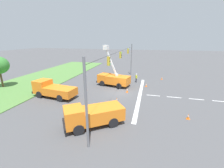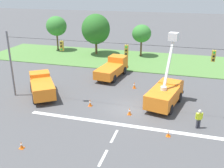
% 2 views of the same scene
% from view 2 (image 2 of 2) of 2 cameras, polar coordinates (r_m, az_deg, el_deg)
% --- Properties ---
extents(ground_plane, '(200.00, 200.00, 0.00)m').
position_cam_2_polar(ground_plane, '(26.30, 3.51, -5.53)').
color(ground_plane, '#4C4C4F').
extents(grass_verge, '(56.00, 12.00, 0.10)m').
position_cam_2_polar(grass_verge, '(42.95, 8.83, 4.88)').
color(grass_verge, '#517F3D').
rests_on(grass_verge, ground).
extents(lane_markings, '(17.60, 15.25, 0.01)m').
position_cam_2_polar(lane_markings, '(22.34, 0.85, -10.61)').
color(lane_markings, silver).
rests_on(lane_markings, ground).
extents(signal_gantry, '(26.20, 0.33, 7.20)m').
position_cam_2_polar(signal_gantry, '(24.66, 3.78, 3.74)').
color(signal_gantry, slate).
rests_on(signal_gantry, ground).
extents(tree_far_west, '(3.78, 3.48, 6.37)m').
position_cam_2_polar(tree_far_west, '(50.00, -12.02, 12.22)').
color(tree_far_west, brown).
rests_on(tree_far_west, ground).
extents(tree_west, '(4.86, 5.22, 7.07)m').
position_cam_2_polar(tree_west, '(46.16, -3.53, 11.84)').
color(tree_west, brown).
rests_on(tree_west, ground).
extents(tree_centre, '(3.21, 3.26, 5.45)m').
position_cam_2_polar(tree_centre, '(45.18, 6.46, 10.85)').
color(tree_centre, brown).
rests_on(tree_centre, ground).
extents(utility_truck_bucket_lift, '(3.64, 6.30, 7.26)m').
position_cam_2_polar(utility_truck_bucket_lift, '(27.10, 11.49, -1.91)').
color(utility_truck_bucket_lift, orange).
rests_on(utility_truck_bucket_lift, ground).
extents(utility_truck_support_near, '(5.28, 6.08, 2.19)m').
position_cam_2_polar(utility_truck_support_near, '(29.99, -15.04, -0.37)').
color(utility_truck_support_near, orange).
rests_on(utility_truck_support_near, ground).
extents(utility_truck_support_far, '(3.16, 6.80, 2.40)m').
position_cam_2_polar(utility_truck_support_far, '(35.22, 0.16, 3.51)').
color(utility_truck_support_far, orange).
rests_on(utility_truck_support_far, ground).
extents(road_worker, '(0.61, 0.37, 1.77)m').
position_cam_2_polar(road_worker, '(23.75, 18.41, -7.00)').
color(road_worker, '#383842').
rests_on(road_worker, ground).
extents(traffic_cone_foreground_left, '(0.36, 0.36, 0.61)m').
position_cam_2_polar(traffic_cone_foreground_left, '(22.24, 12.19, -10.43)').
color(traffic_cone_foreground_left, orange).
rests_on(traffic_cone_foreground_left, ground).
extents(traffic_cone_foreground_right, '(0.36, 0.36, 0.80)m').
position_cam_2_polar(traffic_cone_foreground_right, '(31.44, 4.88, -0.25)').
color(traffic_cone_foreground_right, orange).
rests_on(traffic_cone_foreground_right, ground).
extents(traffic_cone_mid_left, '(0.36, 0.36, 0.62)m').
position_cam_2_polar(traffic_cone_mid_left, '(21.46, -19.13, -12.44)').
color(traffic_cone_mid_left, orange).
rests_on(traffic_cone_mid_left, ground).
extents(traffic_cone_mid_right, '(0.36, 0.36, 0.75)m').
position_cam_2_polar(traffic_cone_mid_right, '(26.89, -4.79, -4.08)').
color(traffic_cone_mid_right, orange).
rests_on(traffic_cone_mid_right, ground).
extents(traffic_cone_lane_edge_a, '(0.36, 0.36, 0.72)m').
position_cam_2_polar(traffic_cone_lane_edge_a, '(25.14, 3.84, -5.94)').
color(traffic_cone_lane_edge_a, orange).
rests_on(traffic_cone_lane_edge_a, ground).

